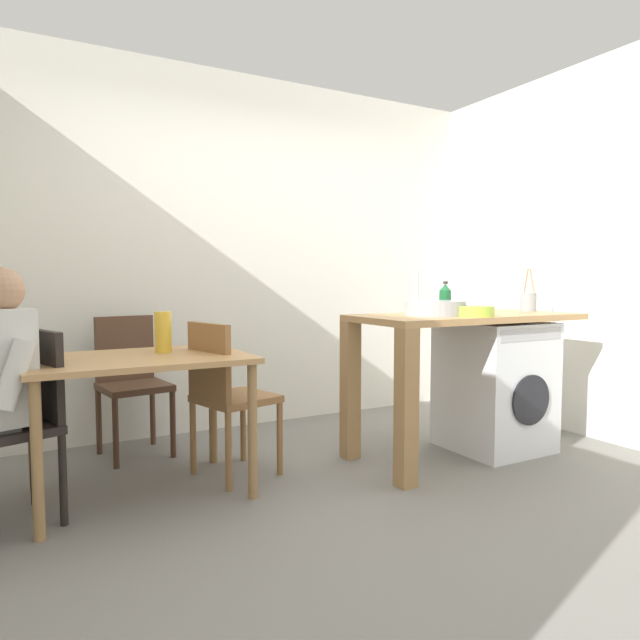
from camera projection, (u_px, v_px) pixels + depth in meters
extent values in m
plane|color=slate|center=(359.00, 500.00, 2.90)|extent=(5.46, 5.46, 0.00)
cube|color=silver|center=(237.00, 253.00, 4.33)|extent=(4.60, 0.10, 2.70)
cube|color=silver|center=(624.00, 249.00, 3.84)|extent=(0.10, 3.80, 2.70)
cube|color=tan|center=(139.00, 359.00, 2.93)|extent=(1.10, 0.76, 0.03)
cylinder|color=#977045|center=(37.00, 461.00, 2.42)|extent=(0.05, 0.05, 0.71)
cylinder|color=#977045|center=(253.00, 431.00, 2.90)|extent=(0.05, 0.05, 0.71)
cylinder|color=#977045|center=(32.00, 426.00, 3.00)|extent=(0.05, 0.05, 0.71)
cylinder|color=#977045|center=(213.00, 406.00, 3.48)|extent=(0.05, 0.05, 0.71)
cube|color=black|center=(5.00, 430.00, 2.56)|extent=(0.50, 0.50, 0.04)
cube|color=black|center=(44.00, 377.00, 2.67)|extent=(0.15, 0.37, 0.45)
cylinder|color=black|center=(63.00, 478.00, 2.58)|extent=(0.04, 0.04, 0.45)
cylinder|color=black|center=(34.00, 461.00, 2.83)|extent=(0.04, 0.04, 0.45)
cube|color=olive|center=(236.00, 399.00, 3.25)|extent=(0.49, 0.49, 0.04)
cube|color=olive|center=(209.00, 363.00, 3.11)|extent=(0.13, 0.38, 0.45)
cylinder|color=olive|center=(243.00, 425.00, 3.52)|extent=(0.04, 0.04, 0.45)
cylinder|color=olive|center=(280.00, 437.00, 3.26)|extent=(0.04, 0.04, 0.45)
cylinder|color=olive|center=(193.00, 436.00, 3.27)|extent=(0.04, 0.04, 0.45)
cylinder|color=olive|center=(228.00, 450.00, 3.01)|extent=(0.04, 0.04, 0.45)
cube|color=#4C3323|center=(135.00, 387.00, 3.60)|extent=(0.45, 0.45, 0.04)
cube|color=#4C3323|center=(125.00, 350.00, 3.73)|extent=(0.38, 0.09, 0.45)
cylinder|color=#4C3323|center=(173.00, 423.00, 3.58)|extent=(0.04, 0.04, 0.45)
cylinder|color=#4C3323|center=(116.00, 432.00, 3.37)|extent=(0.04, 0.04, 0.45)
cylinder|color=#4C3323|center=(153.00, 412.00, 3.87)|extent=(0.04, 0.04, 0.45)
cylinder|color=#4C3323|center=(99.00, 420.00, 3.66)|extent=(0.04, 0.04, 0.45)
cube|color=silver|center=(3.00, 366.00, 2.54)|extent=(0.30, 0.39, 0.52)
cylinder|color=silver|center=(14.00, 374.00, 2.38)|extent=(0.21, 0.14, 0.31)
cube|color=tan|center=(466.00, 317.00, 3.61)|extent=(1.50, 0.68, 0.04)
cube|color=#A07749|center=(406.00, 408.00, 3.06)|extent=(0.10, 0.10, 0.88)
cube|color=#A07749|center=(350.00, 390.00, 3.56)|extent=(0.10, 0.10, 0.88)
cube|color=silver|center=(494.00, 385.00, 3.77)|extent=(0.60, 0.60, 0.86)
cylinder|color=black|center=(531.00, 400.00, 3.51)|extent=(0.32, 0.02, 0.32)
cube|color=#B2B2B7|center=(531.00, 334.00, 3.48)|extent=(0.54, 0.01, 0.08)
cylinder|color=#9EA0A5|center=(435.00, 308.00, 3.48)|extent=(0.38, 0.38, 0.09)
cylinder|color=#B2B2B7|center=(417.00, 292.00, 3.63)|extent=(0.02, 0.02, 0.28)
cylinder|color=#19592D|center=(445.00, 301.00, 3.75)|extent=(0.08, 0.08, 0.15)
cone|color=#19592D|center=(445.00, 287.00, 3.75)|extent=(0.07, 0.07, 0.04)
cylinder|color=#262626|center=(445.00, 283.00, 3.74)|extent=(0.03, 0.03, 0.02)
cylinder|color=#A8C63D|center=(475.00, 311.00, 3.38)|extent=(0.23, 0.23, 0.06)
cylinder|color=olive|center=(475.00, 309.00, 3.38)|extent=(0.18, 0.18, 0.03)
cylinder|color=gray|center=(528.00, 302.00, 3.95)|extent=(0.11, 0.11, 0.13)
cylinder|color=#99724C|center=(526.00, 281.00, 3.94)|extent=(0.01, 0.04, 0.18)
cylinder|color=#99724C|center=(532.00, 281.00, 3.94)|extent=(0.01, 0.05, 0.18)
cylinder|color=gold|center=(163.00, 332.00, 3.08)|extent=(0.09, 0.09, 0.23)
cube|color=#B2B2B7|center=(472.00, 314.00, 3.50)|extent=(0.15, 0.06, 0.01)
cube|color=#262628|center=(472.00, 314.00, 3.50)|extent=(0.15, 0.06, 0.01)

